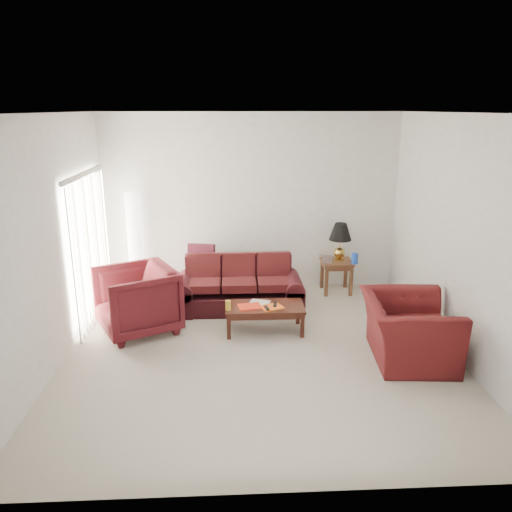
{
  "coord_description": "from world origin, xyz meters",
  "views": [
    {
      "loc": [
        -0.35,
        -5.87,
        3.05
      ],
      "look_at": [
        0.0,
        0.85,
        1.05
      ],
      "focal_mm": 35.0,
      "sensor_mm": 36.0,
      "label": 1
    }
  ],
  "objects_px": {
    "end_table": "(336,276)",
    "coffee_table": "(265,318)",
    "armchair_right": "(408,330)",
    "armchair_left": "(137,300)",
    "floor_lamp": "(135,244)",
    "sofa": "(239,285)"
  },
  "relations": [
    {
      "from": "coffee_table",
      "to": "floor_lamp",
      "type": "bearing_deg",
      "value": 152.25
    },
    {
      "from": "armchair_left",
      "to": "coffee_table",
      "type": "relative_size",
      "value": 0.93
    },
    {
      "from": "sofa",
      "to": "armchair_left",
      "type": "bearing_deg",
      "value": -157.99
    },
    {
      "from": "end_table",
      "to": "floor_lamp",
      "type": "distance_m",
      "value": 3.44
    },
    {
      "from": "floor_lamp",
      "to": "sofa",
      "type": "bearing_deg",
      "value": -23.53
    },
    {
      "from": "floor_lamp",
      "to": "coffee_table",
      "type": "xyz_separation_m",
      "value": [
        2.05,
        -1.58,
        -0.69
      ]
    },
    {
      "from": "armchair_left",
      "to": "floor_lamp",
      "type": "bearing_deg",
      "value": 162.43
    },
    {
      "from": "end_table",
      "to": "coffee_table",
      "type": "xyz_separation_m",
      "value": [
        -1.34,
        -1.53,
        -0.09
      ]
    },
    {
      "from": "end_table",
      "to": "coffee_table",
      "type": "distance_m",
      "value": 2.03
    },
    {
      "from": "floor_lamp",
      "to": "coffee_table",
      "type": "relative_size",
      "value": 1.6
    },
    {
      "from": "end_table",
      "to": "armchair_left",
      "type": "distance_m",
      "value": 3.44
    },
    {
      "from": "armchair_right",
      "to": "end_table",
      "type": "bearing_deg",
      "value": 13.81
    },
    {
      "from": "end_table",
      "to": "armchair_left",
      "type": "bearing_deg",
      "value": -155.47
    },
    {
      "from": "end_table",
      "to": "coffee_table",
      "type": "height_order",
      "value": "end_table"
    },
    {
      "from": "floor_lamp",
      "to": "armchair_left",
      "type": "height_order",
      "value": "floor_lamp"
    },
    {
      "from": "armchair_right",
      "to": "floor_lamp",
      "type": "bearing_deg",
      "value": 61.3
    },
    {
      "from": "armchair_right",
      "to": "sofa",
      "type": "bearing_deg",
      "value": 54.65
    },
    {
      "from": "armchair_left",
      "to": "end_table",
      "type": "bearing_deg",
      "value": 87.11
    },
    {
      "from": "end_table",
      "to": "coffee_table",
      "type": "relative_size",
      "value": 0.5
    },
    {
      "from": "coffee_table",
      "to": "armchair_right",
      "type": "bearing_deg",
      "value": -17.68
    },
    {
      "from": "armchair_left",
      "to": "coffee_table",
      "type": "height_order",
      "value": "armchair_left"
    },
    {
      "from": "armchair_left",
      "to": "armchair_right",
      "type": "relative_size",
      "value": 0.85
    }
  ]
}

